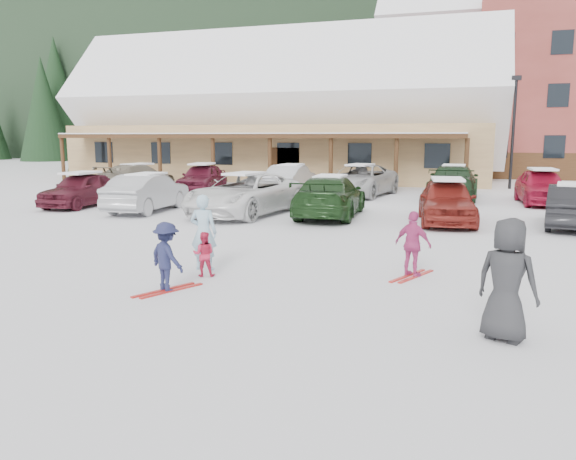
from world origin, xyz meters
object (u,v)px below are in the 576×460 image
(day_lodge, at_px, (280,121))
(parked_car_5, at_px, (573,206))
(parked_car_10, at_px, (360,180))
(parked_car_9, at_px, (291,179))
(adult_skier, at_px, (204,232))
(lamp_post, at_px, (514,126))
(bystander_dark, at_px, (507,280))
(parked_car_7, at_px, (138,177))
(child_magenta, at_px, (413,244))
(parked_car_12, at_px, (541,187))
(parked_car_2, at_px, (245,194))
(parked_car_1, at_px, (147,193))
(parked_car_8, at_px, (202,178))
(parked_car_3, at_px, (330,197))
(toddler_red, at_px, (204,254))
(parked_car_0, at_px, (82,190))
(parked_car_11, at_px, (453,182))
(child_navy, at_px, (167,257))

(day_lodge, relative_size, parked_car_5, 6.92)
(parked_car_5, bearing_deg, parked_car_10, -33.23)
(parked_car_9, bearing_deg, adult_skier, 100.73)
(lamp_post, xyz_separation_m, parked_car_9, (-10.81, -6.12, -2.72))
(bystander_dark, distance_m, parked_car_7, 25.51)
(parked_car_10, bearing_deg, day_lodge, 135.23)
(child_magenta, relative_size, parked_car_7, 0.29)
(parked_car_7, xyz_separation_m, parked_car_12, (20.16, -0.35, 0.06))
(lamp_post, relative_size, parked_car_2, 1.09)
(adult_skier, xyz_separation_m, parked_car_1, (-6.41, 8.06, -0.10))
(parked_car_7, bearing_deg, parked_car_8, -173.35)
(bystander_dark, relative_size, parked_car_5, 0.42)
(bystander_dark, distance_m, parked_car_3, 12.58)
(parked_car_12, bearing_deg, lamp_post, 92.50)
(toddler_red, height_order, parked_car_0, parked_car_0)
(adult_skier, bearing_deg, parked_car_11, -110.71)
(parked_car_5, bearing_deg, parked_car_7, -9.99)
(child_navy, bearing_deg, day_lodge, -50.38)
(lamp_post, height_order, parked_car_1, lamp_post)
(parked_car_2, bearing_deg, parked_car_1, -167.88)
(parked_car_3, bearing_deg, day_lodge, -69.17)
(lamp_post, bearing_deg, toddler_red, -107.69)
(adult_skier, bearing_deg, parked_car_12, -123.25)
(lamp_post, height_order, parked_car_2, lamp_post)
(parked_car_8, bearing_deg, parked_car_0, -114.94)
(child_navy, relative_size, child_magenta, 0.96)
(parked_car_0, bearing_deg, day_lodge, 80.54)
(day_lodge, height_order, parked_car_2, day_lodge)
(child_navy, bearing_deg, parked_car_3, -68.08)
(parked_car_9, bearing_deg, parked_car_7, 4.35)
(toddler_red, xyz_separation_m, parked_car_5, (8.40, 9.38, 0.22))
(day_lodge, xyz_separation_m, parked_car_2, (4.90, -18.55, -3.17))
(parked_car_2, relative_size, parked_car_7, 1.15)
(child_navy, height_order, parked_car_9, parked_car_9)
(bystander_dark, height_order, parked_car_12, bystander_dark)
(bystander_dark, relative_size, parked_car_10, 0.32)
(child_navy, distance_m, parked_car_0, 14.39)
(adult_skier, xyz_separation_m, parked_car_2, (-2.43, 8.31, -0.06))
(bystander_dark, xyz_separation_m, parked_car_1, (-12.46, 10.66, -0.16))
(parked_car_5, bearing_deg, day_lodge, -39.85)
(parked_car_0, height_order, parked_car_11, parked_car_11)
(adult_skier, relative_size, parked_car_7, 0.34)
(parked_car_1, relative_size, parked_car_5, 1.06)
(toddler_red, xyz_separation_m, parked_car_10, (0.10, 16.79, 0.30))
(parked_car_5, relative_size, parked_car_9, 0.94)
(day_lodge, distance_m, lamp_post, 15.57)
(child_magenta, bearing_deg, parked_car_2, -24.75)
(child_magenta, xyz_separation_m, parked_car_0, (-14.28, 7.83, 0.02))
(parked_car_11, bearing_deg, lamp_post, -114.19)
(lamp_post, relative_size, child_navy, 4.61)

